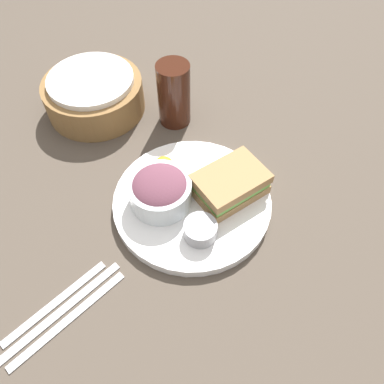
{
  "coord_description": "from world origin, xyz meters",
  "views": [
    {
      "loc": [
        -0.25,
        -0.28,
        0.56
      ],
      "look_at": [
        0.0,
        0.0,
        0.04
      ],
      "focal_mm": 35.0,
      "sensor_mm": 36.0,
      "label": 1
    }
  ],
  "objects_px": {
    "fork": "(69,319)",
    "spoon": "(55,302)",
    "salad_bowl": "(160,190)",
    "dressing_cup": "(200,230)",
    "bread_basket": "(94,94)",
    "knife": "(62,310)",
    "drink_glass": "(174,94)",
    "plate": "(192,202)",
    "sandwich": "(230,184)"
  },
  "relations": [
    {
      "from": "bread_basket",
      "to": "spoon",
      "type": "relative_size",
      "value": 1.16
    },
    {
      "from": "bread_basket",
      "to": "fork",
      "type": "relative_size",
      "value": 1.04
    },
    {
      "from": "drink_glass",
      "to": "salad_bowl",
      "type": "bearing_deg",
      "value": -135.61
    },
    {
      "from": "spoon",
      "to": "bread_basket",
      "type": "bearing_deg",
      "value": -134.65
    },
    {
      "from": "dressing_cup",
      "to": "salad_bowl",
      "type": "bearing_deg",
      "value": 93.51
    },
    {
      "from": "plate",
      "to": "salad_bowl",
      "type": "xyz_separation_m",
      "value": [
        -0.04,
        0.03,
        0.04
      ]
    },
    {
      "from": "salad_bowl",
      "to": "dressing_cup",
      "type": "height_order",
      "value": "salad_bowl"
    },
    {
      "from": "dressing_cup",
      "to": "bread_basket",
      "type": "bearing_deg",
      "value": 82.94
    },
    {
      "from": "sandwich",
      "to": "drink_glass",
      "type": "relative_size",
      "value": 0.96
    },
    {
      "from": "sandwich",
      "to": "salad_bowl",
      "type": "height_order",
      "value": "salad_bowl"
    },
    {
      "from": "dressing_cup",
      "to": "spoon",
      "type": "bearing_deg",
      "value": 164.96
    },
    {
      "from": "drink_glass",
      "to": "dressing_cup",
      "type": "bearing_deg",
      "value": -121.44
    },
    {
      "from": "plate",
      "to": "sandwich",
      "type": "distance_m",
      "value": 0.08
    },
    {
      "from": "knife",
      "to": "sandwich",
      "type": "bearing_deg",
      "value": 173.72
    },
    {
      "from": "salad_bowl",
      "to": "spoon",
      "type": "distance_m",
      "value": 0.24
    },
    {
      "from": "dressing_cup",
      "to": "spoon",
      "type": "distance_m",
      "value": 0.25
    },
    {
      "from": "drink_glass",
      "to": "spoon",
      "type": "xyz_separation_m",
      "value": [
        -0.39,
        -0.19,
        -0.06
      ]
    },
    {
      "from": "bread_basket",
      "to": "spoon",
      "type": "distance_m",
      "value": 0.44
    },
    {
      "from": "dressing_cup",
      "to": "bread_basket",
      "type": "height_order",
      "value": "bread_basket"
    },
    {
      "from": "drink_glass",
      "to": "bread_basket",
      "type": "relative_size",
      "value": 0.65
    },
    {
      "from": "fork",
      "to": "knife",
      "type": "bearing_deg",
      "value": -90.0
    },
    {
      "from": "dressing_cup",
      "to": "bread_basket",
      "type": "xyz_separation_m",
      "value": [
        0.05,
        0.39,
        0.01
      ]
    },
    {
      "from": "knife",
      "to": "spoon",
      "type": "xyz_separation_m",
      "value": [
        -0.0,
        0.02,
        0.0
      ]
    },
    {
      "from": "plate",
      "to": "sandwich",
      "type": "bearing_deg",
      "value": -29.01
    },
    {
      "from": "drink_glass",
      "to": "bread_basket",
      "type": "bearing_deg",
      "value": 127.44
    },
    {
      "from": "bread_basket",
      "to": "fork",
      "type": "bearing_deg",
      "value": -127.88
    },
    {
      "from": "bread_basket",
      "to": "knife",
      "type": "bearing_deg",
      "value": -129.4
    },
    {
      "from": "knife",
      "to": "dressing_cup",
      "type": "bearing_deg",
      "value": 165.41
    },
    {
      "from": "sandwich",
      "to": "knife",
      "type": "distance_m",
      "value": 0.33
    },
    {
      "from": "fork",
      "to": "bread_basket",
      "type": "bearing_deg",
      "value": -131.5
    },
    {
      "from": "sandwich",
      "to": "bread_basket",
      "type": "xyz_separation_m",
      "value": [
        -0.05,
        0.36,
        -0.0
      ]
    },
    {
      "from": "spoon",
      "to": "drink_glass",
      "type": "bearing_deg",
      "value": -157.81
    },
    {
      "from": "bread_basket",
      "to": "fork",
      "type": "xyz_separation_m",
      "value": [
        -0.28,
        -0.36,
        -0.04
      ]
    },
    {
      "from": "bread_basket",
      "to": "knife",
      "type": "height_order",
      "value": "bread_basket"
    },
    {
      "from": "drink_glass",
      "to": "fork",
      "type": "relative_size",
      "value": 0.67
    },
    {
      "from": "plate",
      "to": "fork",
      "type": "relative_size",
      "value": 1.4
    },
    {
      "from": "sandwich",
      "to": "spoon",
      "type": "bearing_deg",
      "value": 174.27
    },
    {
      "from": "dressing_cup",
      "to": "drink_glass",
      "type": "height_order",
      "value": "drink_glass"
    },
    {
      "from": "dressing_cup",
      "to": "knife",
      "type": "xyz_separation_m",
      "value": [
        -0.24,
        0.05,
        -0.03
      ]
    },
    {
      "from": "fork",
      "to": "spoon",
      "type": "relative_size",
      "value": 1.11
    },
    {
      "from": "knife",
      "to": "fork",
      "type": "bearing_deg",
      "value": 90.0
    },
    {
      "from": "plate",
      "to": "sandwich",
      "type": "height_order",
      "value": "sandwich"
    },
    {
      "from": "sandwich",
      "to": "knife",
      "type": "height_order",
      "value": "sandwich"
    },
    {
      "from": "drink_glass",
      "to": "bread_basket",
      "type": "xyz_separation_m",
      "value": [
        -0.11,
        0.14,
        -0.03
      ]
    },
    {
      "from": "plate",
      "to": "dressing_cup",
      "type": "bearing_deg",
      "value": -120.49
    },
    {
      "from": "drink_glass",
      "to": "spoon",
      "type": "height_order",
      "value": "drink_glass"
    },
    {
      "from": "bread_basket",
      "to": "fork",
      "type": "height_order",
      "value": "bread_basket"
    },
    {
      "from": "plate",
      "to": "fork",
      "type": "distance_m",
      "value": 0.27
    },
    {
      "from": "sandwich",
      "to": "fork",
      "type": "relative_size",
      "value": 0.65
    },
    {
      "from": "plate",
      "to": "spoon",
      "type": "bearing_deg",
      "value": 179.85
    }
  ]
}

